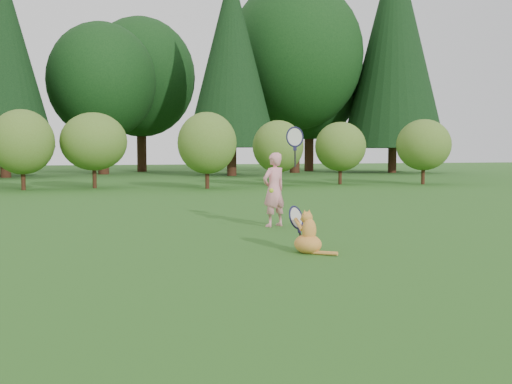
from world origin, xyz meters
name	(u,v)px	position (x,y,z in m)	size (l,w,h in m)	color
ground	(259,251)	(0.00, 0.00, 0.00)	(100.00, 100.00, 0.00)	#215417
shrub_row	(150,148)	(0.00, 13.00, 1.40)	(28.00, 3.00, 2.80)	#506C21
woodland_backdrop	(127,28)	(0.00, 23.00, 7.50)	(48.00, 10.00, 15.00)	black
child	(275,188)	(0.95, 2.22, 0.66)	(0.74, 0.46, 1.88)	pink
cat	(307,231)	(0.55, -0.29, 0.28)	(0.52, 0.81, 0.74)	#B86C23
tennis_ball	(271,191)	(0.69, 1.60, 0.66)	(0.07, 0.07, 0.07)	#A1CB17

